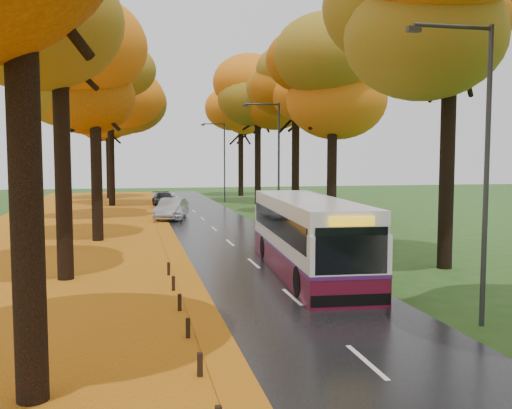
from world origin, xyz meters
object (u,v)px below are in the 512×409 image
object	(u,v)px
car_dark	(164,199)
car_white	(173,210)
streetlamp_mid	(275,155)
car_silver	(172,209)
streetlamp_near	(479,152)
streetlamp_far	(222,156)
bus	(308,234)

from	to	relation	value
car_dark	car_white	bearing A→B (deg)	-93.87
streetlamp_mid	car_silver	distance (m)	9.69
streetlamp_near	streetlamp_far	xyz separation A→B (m)	(0.00, 44.00, 0.00)
streetlamp_far	bus	distance (m)	36.56
car_silver	car_dark	bearing A→B (deg)	107.20
bus	car_silver	xyz separation A→B (m)	(-3.89, 20.70, -0.78)
streetlamp_far	car_dark	xyz separation A→B (m)	(-6.16, -4.66, -4.02)
streetlamp_mid	bus	xyz separation A→B (m)	(-2.30, -14.35, -3.14)
bus	car_silver	bearing A→B (deg)	104.48
car_white	car_dark	world-z (taller)	car_white
car_white	car_silver	xyz separation A→B (m)	(-0.09, 0.17, 0.05)
streetlamp_near	streetlamp_far	size ratio (longest dim) A/B	1.00
bus	car_silver	distance (m)	21.08
bus	car_white	xyz separation A→B (m)	(-3.81, 20.53, -0.82)
streetlamp_mid	streetlamp_far	xyz separation A→B (m)	(0.00, 22.00, 0.00)
streetlamp_far	car_dark	world-z (taller)	streetlamp_far
bus	streetlamp_near	bearing A→B (deg)	-69.45
car_silver	streetlamp_mid	bearing A→B (deg)	-28.33
car_silver	car_dark	world-z (taller)	car_silver
streetlamp_far	car_dark	size ratio (longest dim) A/B	1.78
streetlamp_mid	car_dark	distance (m)	18.84
streetlamp_near	car_silver	size ratio (longest dim) A/B	1.74
streetlamp_near	streetlamp_mid	distance (m)	22.00
car_white	car_dark	bearing A→B (deg)	98.76
streetlamp_near	car_white	world-z (taller)	streetlamp_near
streetlamp_near	car_dark	distance (m)	40.03
streetlamp_near	car_white	bearing A→B (deg)	102.22
car_white	streetlamp_mid	bearing A→B (deg)	-36.83
streetlamp_far	car_dark	bearing A→B (deg)	-142.91
bus	car_white	size ratio (longest dim) A/B	2.71
streetlamp_far	bus	bearing A→B (deg)	-93.62
car_silver	car_white	bearing A→B (deg)	-45.78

